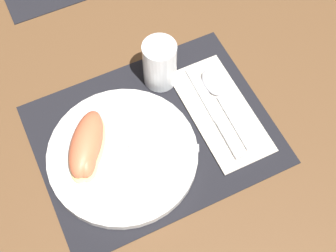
% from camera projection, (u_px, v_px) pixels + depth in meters
% --- Properties ---
extents(ground_plane, '(3.00, 3.00, 0.00)m').
position_uv_depth(ground_plane, '(154.00, 135.00, 0.84)').
color(ground_plane, brown).
extents(placemat, '(0.41, 0.32, 0.00)m').
position_uv_depth(placemat, '(154.00, 134.00, 0.84)').
color(placemat, black).
rests_on(placemat, ground_plane).
extents(plate, '(0.26, 0.26, 0.02)m').
position_uv_depth(plate, '(123.00, 155.00, 0.81)').
color(plate, white).
rests_on(plate, placemat).
extents(juice_glass, '(0.06, 0.06, 0.10)m').
position_uv_depth(juice_glass, '(160.00, 66.00, 0.86)').
color(juice_glass, silver).
rests_on(juice_glass, placemat).
extents(napkin, '(0.11, 0.23, 0.00)m').
position_uv_depth(napkin, '(220.00, 111.00, 0.86)').
color(napkin, silver).
rests_on(napkin, placemat).
extents(knife, '(0.02, 0.20, 0.01)m').
position_uv_depth(knife, '(215.00, 114.00, 0.85)').
color(knife, '#BCBCC1').
rests_on(knife, napkin).
extents(spoon, '(0.04, 0.18, 0.01)m').
position_uv_depth(spoon, '(218.00, 93.00, 0.87)').
color(spoon, '#BCBCC1').
rests_on(spoon, napkin).
extents(fork, '(0.18, 0.10, 0.00)m').
position_uv_depth(fork, '(132.00, 149.00, 0.80)').
color(fork, '#BCBCC1').
rests_on(fork, plate).
extents(citrus_wedge_0, '(0.12, 0.14, 0.05)m').
position_uv_depth(citrus_wedge_0, '(87.00, 144.00, 0.79)').
color(citrus_wedge_0, '#F4DB84').
rests_on(citrus_wedge_0, plate).
extents(citrus_wedge_1, '(0.07, 0.10, 0.04)m').
position_uv_depth(citrus_wedge_1, '(85.00, 154.00, 0.78)').
color(citrus_wedge_1, '#F4DB84').
rests_on(citrus_wedge_1, plate).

